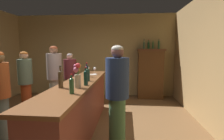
# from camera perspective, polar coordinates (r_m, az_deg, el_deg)

# --- Properties ---
(floor) EXTENTS (7.98, 7.98, 0.00)m
(floor) POSITION_cam_1_polar(r_m,az_deg,el_deg) (3.38, -16.70, -21.69)
(floor) COLOR brown
(floor) RESTS_ON ground
(wall_back) EXTENTS (5.63, 0.12, 2.81)m
(wall_back) POSITION_cam_1_polar(r_m,az_deg,el_deg) (5.99, -6.00, 5.00)
(wall_back) COLOR tan
(wall_back) RESTS_ON ground
(bar_counter) EXTENTS (0.59, 3.19, 1.01)m
(bar_counter) POSITION_cam_1_polar(r_m,az_deg,el_deg) (3.30, -11.15, -12.64)
(bar_counter) COLOR brown
(bar_counter) RESTS_ON ground
(display_cabinet) EXTENTS (0.88, 0.47, 1.63)m
(display_cabinet) POSITION_cam_1_polar(r_m,az_deg,el_deg) (5.65, 12.94, -0.90)
(display_cabinet) COLOR #482A13
(display_cabinet) RESTS_ON ground
(wine_bottle_pinot) EXTENTS (0.07, 0.07, 0.31)m
(wine_bottle_pinot) POSITION_cam_1_polar(r_m,az_deg,el_deg) (3.76, -8.63, -0.15)
(wine_bottle_pinot) COLOR #212639
(wine_bottle_pinot) RESTS_ON bar_counter
(wine_bottle_rose) EXTENTS (0.08, 0.08, 0.30)m
(wine_bottle_rose) POSITION_cam_1_polar(r_m,az_deg,el_deg) (3.22, -8.31, -1.41)
(wine_bottle_rose) COLOR #1A3425
(wine_bottle_rose) RESTS_ON bar_counter
(wine_bottle_riesling) EXTENTS (0.08, 0.08, 0.35)m
(wine_bottle_riesling) POSITION_cam_1_polar(r_m,az_deg,el_deg) (2.74, -17.18, -2.68)
(wine_bottle_riesling) COLOR #46351F
(wine_bottle_riesling) RESTS_ON bar_counter
(wine_bottle_malbec) EXTENTS (0.07, 0.07, 0.31)m
(wine_bottle_malbec) POSITION_cam_1_polar(r_m,az_deg,el_deg) (2.84, -8.98, -2.38)
(wine_bottle_malbec) COLOR #143325
(wine_bottle_malbec) RESTS_ON bar_counter
(wine_bottle_chardonnay) EXTENTS (0.06, 0.06, 0.28)m
(wine_bottle_chardonnay) POSITION_cam_1_polar(r_m,az_deg,el_deg) (2.34, -13.67, -4.97)
(wine_bottle_chardonnay) COLOR #285130
(wine_bottle_chardonnay) RESTS_ON bar_counter
(wine_glass_front) EXTENTS (0.07, 0.07, 0.17)m
(wine_glass_front) POSITION_cam_1_polar(r_m,az_deg,el_deg) (4.20, -5.91, 0.38)
(wine_glass_front) COLOR white
(wine_glass_front) RESTS_ON bar_counter
(wine_glass_mid) EXTENTS (0.07, 0.07, 0.15)m
(wine_glass_mid) POSITION_cam_1_polar(r_m,az_deg,el_deg) (4.50, -8.12, 0.56)
(wine_glass_mid) COLOR white
(wine_glass_mid) RESTS_ON bar_counter
(flower_arrangement) EXTENTS (0.12, 0.13, 0.40)m
(flower_arrangement) POSITION_cam_1_polar(r_m,az_deg,el_deg) (2.67, -11.75, -1.59)
(flower_arrangement) COLOR tan
(flower_arrangement) RESTS_ON bar_counter
(cheese_plate) EXTENTS (0.19, 0.19, 0.01)m
(cheese_plate) POSITION_cam_1_polar(r_m,az_deg,el_deg) (4.03, -6.47, -1.55)
(cheese_plate) COLOR white
(cheese_plate) RESTS_ON bar_counter
(display_bottle_left) EXTENTS (0.06, 0.06, 0.31)m
(display_bottle_left) POSITION_cam_1_polar(r_m,az_deg,el_deg) (5.58, 10.87, 8.46)
(display_bottle_left) COLOR #2B4832
(display_bottle_left) RESTS_ON display_cabinet
(display_bottle_midleft) EXTENTS (0.07, 0.07, 0.30)m
(display_bottle_midleft) POSITION_cam_1_polar(r_m,az_deg,el_deg) (5.59, 12.40, 8.39)
(display_bottle_midleft) COLOR #14391A
(display_bottle_midleft) RESTS_ON display_cabinet
(display_bottle_center) EXTENTS (0.06, 0.06, 0.29)m
(display_bottle_center) POSITION_cam_1_polar(r_m,az_deg,el_deg) (5.61, 13.85, 8.35)
(display_bottle_center) COLOR #2F502A
(display_bottle_center) RESTS_ON display_cabinet
(display_bottle_midright) EXTENTS (0.06, 0.06, 0.33)m
(display_bottle_midright) POSITION_cam_1_polar(r_m,az_deg,el_deg) (5.64, 15.71, 8.42)
(display_bottle_midright) COLOR #264D2D
(display_bottle_midright) RESTS_ON display_cabinet
(patron_tall) EXTENTS (0.38, 0.38, 1.70)m
(patron_tall) POSITION_cam_1_polar(r_m,az_deg,el_deg) (4.58, -19.01, -1.90)
(patron_tall) COLOR gray
(patron_tall) RESTS_ON ground
(patron_by_cabinet) EXTENTS (0.37, 0.37, 1.50)m
(patron_by_cabinet) POSITION_cam_1_polar(r_m,az_deg,el_deg) (5.00, -14.05, -2.40)
(patron_by_cabinet) COLOR #4D5E49
(patron_by_cabinet) RESTS_ON ground
(patron_redhead) EXTENTS (0.31, 0.31, 1.57)m
(patron_redhead) POSITION_cam_1_polar(r_m,az_deg,el_deg) (4.38, -27.47, -3.52)
(patron_redhead) COLOR maroon
(patron_redhead) RESTS_ON ground
(patron_in_navy) EXTENTS (0.31, 0.31, 1.58)m
(patron_in_navy) POSITION_cam_1_polar(r_m,az_deg,el_deg) (3.48, -33.88, -6.18)
(patron_in_navy) COLOR #495F54
(patron_in_navy) RESTS_ON ground
(bartender) EXTENTS (0.38, 0.38, 1.67)m
(bartender) POSITION_cam_1_polar(r_m,az_deg,el_deg) (2.70, 1.80, -7.86)
(bartender) COLOR #3E6843
(bartender) RESTS_ON ground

